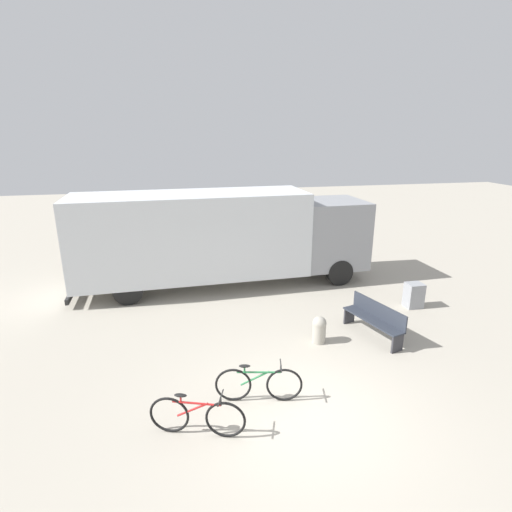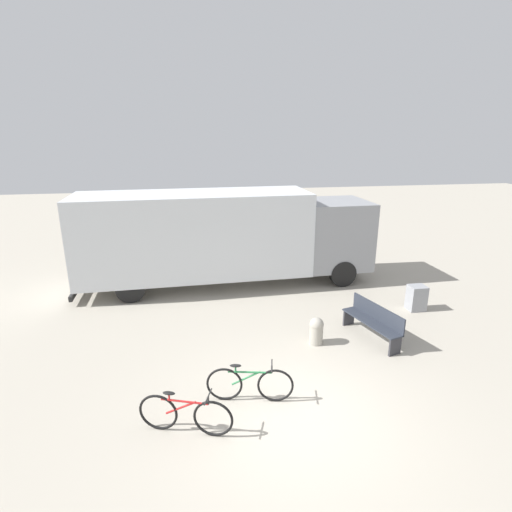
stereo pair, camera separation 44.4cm
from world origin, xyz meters
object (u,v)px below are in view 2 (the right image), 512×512
bicycle_near (185,414)px  bollard_near_bench (316,330)px  park_bench (373,320)px  delivery_truck (223,235)px  bicycle_middle (250,384)px  utility_box (416,298)px

bicycle_near → bollard_near_bench: bicycle_near is taller
park_bench → bicycle_near: 5.32m
delivery_truck → bicycle_middle: size_ratio=5.91×
bicycle_middle → delivery_truck: bearing=101.2°
utility_box → bicycle_middle: bearing=-148.7°
delivery_truck → utility_box: size_ratio=13.27×
delivery_truck → bicycle_middle: delivery_truck is taller
park_bench → utility_box: bearing=-71.4°
bollard_near_bench → bicycle_near: bearing=-140.9°
bicycle_near → bollard_near_bench: size_ratio=2.34×
park_bench → utility_box: size_ratio=2.51×
bollard_near_bench → park_bench: bearing=0.8°
bicycle_near → utility_box: bicycle_near is taller
delivery_truck → bollard_near_bench: delivery_truck is taller
utility_box → bicycle_near: bearing=-149.2°
park_bench → bicycle_near: size_ratio=1.15×
bicycle_middle → bollard_near_bench: size_ratio=2.41×
park_bench → bicycle_middle: 3.93m
delivery_truck → bicycle_near: delivery_truck is taller
bollard_near_bench → bicycle_middle: bearing=-135.6°
utility_box → bollard_near_bench: bearing=-158.1°
delivery_truck → bollard_near_bench: 4.99m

